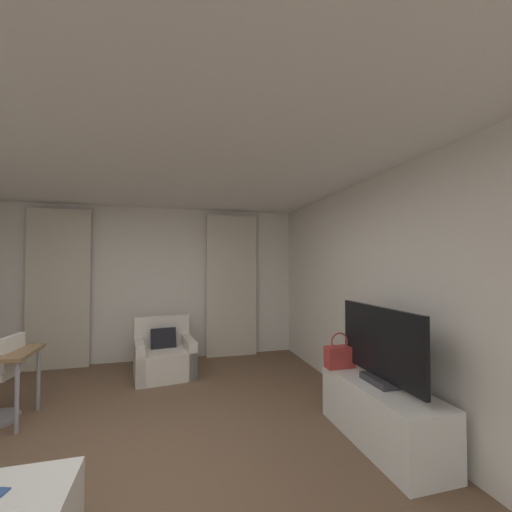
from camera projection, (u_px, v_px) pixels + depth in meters
name	position (u px, v px, depth m)	size (l,w,h in m)	color
ground_plane	(127.00, 472.00, 2.48)	(12.00, 12.00, 0.00)	brown
wall_window	(151.00, 283.00, 5.44)	(5.12, 0.06, 2.60)	silver
wall_right	(399.00, 297.00, 3.17)	(0.06, 6.12, 2.60)	silver
ceiling	(130.00, 140.00, 2.55)	(5.12, 6.12, 0.06)	white
curtain_left_panel	(59.00, 288.00, 4.95)	(0.90, 0.06, 2.50)	beige
curtain_right_panel	(232.00, 285.00, 5.67)	(0.90, 0.06, 2.50)	beige
armchair	(164.00, 357.00, 4.65)	(0.91, 0.88, 0.83)	silver
tv_console	(381.00, 413.00, 2.88)	(0.50, 1.30, 0.54)	white
tv_flatscreen	(380.00, 347.00, 2.90)	(0.20, 1.13, 0.70)	#333338
handbag_primary	(340.00, 356.00, 3.34)	(0.30, 0.14, 0.37)	#B73833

